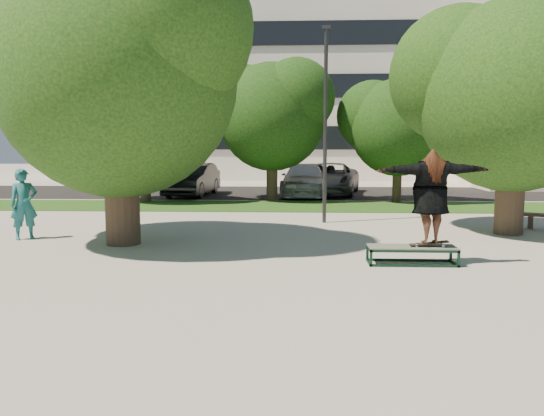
{
  "coord_description": "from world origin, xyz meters",
  "views": [
    {
      "loc": [
        0.11,
        -11.85,
        2.43
      ],
      "look_at": [
        -0.47,
        0.6,
        0.97
      ],
      "focal_mm": 35.0,
      "sensor_mm": 36.0,
      "label": 1
    }
  ],
  "objects_px": {
    "tree_right": "(511,84)",
    "car_silver_b": "(305,180)",
    "tree_left": "(115,63)",
    "bystander": "(24,204)",
    "car_dark": "(192,180)",
    "car_grey": "(329,179)",
    "grind_box": "(412,255)",
    "lamppost": "(325,123)",
    "car_silver_a": "(129,177)"
  },
  "relations": [
    {
      "from": "car_silver_b",
      "to": "tree_left",
      "type": "bearing_deg",
      "value": -107.77
    },
    {
      "from": "lamppost",
      "to": "car_dark",
      "type": "distance_m",
      "value": 10.99
    },
    {
      "from": "tree_left",
      "to": "car_grey",
      "type": "xyz_separation_m",
      "value": [
        6.05,
        13.88,
        -3.63
      ]
    },
    {
      "from": "grind_box",
      "to": "bystander",
      "type": "xyz_separation_m",
      "value": [
        -9.5,
        2.53,
        0.74
      ]
    },
    {
      "from": "tree_right",
      "to": "bystander",
      "type": "distance_m",
      "value": 13.39
    },
    {
      "from": "car_grey",
      "to": "bystander",
      "type": "bearing_deg",
      "value": -112.72
    },
    {
      "from": "bystander",
      "to": "car_grey",
      "type": "height_order",
      "value": "bystander"
    },
    {
      "from": "tree_left",
      "to": "car_dark",
      "type": "height_order",
      "value": "tree_left"
    },
    {
      "from": "car_dark",
      "to": "car_grey",
      "type": "relative_size",
      "value": 0.85
    },
    {
      "from": "car_grey",
      "to": "car_silver_b",
      "type": "bearing_deg",
      "value": -136.6
    },
    {
      "from": "tree_right",
      "to": "car_silver_a",
      "type": "distance_m",
      "value": 20.34
    },
    {
      "from": "car_silver_a",
      "to": "car_silver_b",
      "type": "bearing_deg",
      "value": -16.97
    },
    {
      "from": "grind_box",
      "to": "car_dark",
      "type": "xyz_separation_m",
      "value": [
        -7.5,
        14.87,
        0.61
      ]
    },
    {
      "from": "lamppost",
      "to": "car_silver_b",
      "type": "xyz_separation_m",
      "value": [
        -0.5,
        9.16,
        -2.37
      ]
    },
    {
      "from": "car_silver_b",
      "to": "lamppost",
      "type": "bearing_deg",
      "value": -84.5
    },
    {
      "from": "lamppost",
      "to": "grind_box",
      "type": "relative_size",
      "value": 3.39
    },
    {
      "from": "tree_left",
      "to": "lamppost",
      "type": "bearing_deg",
      "value": 36.42
    },
    {
      "from": "car_grey",
      "to": "car_silver_b",
      "type": "height_order",
      "value": "car_grey"
    },
    {
      "from": "lamppost",
      "to": "car_dark",
      "type": "xyz_separation_m",
      "value": [
        -6.0,
        8.91,
        -2.35
      ]
    },
    {
      "from": "car_dark",
      "to": "bystander",
      "type": "bearing_deg",
      "value": -94.53
    },
    {
      "from": "tree_right",
      "to": "car_dark",
      "type": "xyz_separation_m",
      "value": [
        -10.92,
        10.82,
        -3.29
      ]
    },
    {
      "from": "grind_box",
      "to": "bystander",
      "type": "distance_m",
      "value": 9.86
    },
    {
      "from": "bystander",
      "to": "car_dark",
      "type": "bearing_deg",
      "value": 43.05
    },
    {
      "from": "grind_box",
      "to": "tree_left",
      "type": "bearing_deg",
      "value": 163.11
    },
    {
      "from": "car_silver_a",
      "to": "car_dark",
      "type": "relative_size",
      "value": 0.92
    },
    {
      "from": "car_dark",
      "to": "car_grey",
      "type": "distance_m",
      "value": 6.85
    },
    {
      "from": "lamppost",
      "to": "car_silver_a",
      "type": "bearing_deg",
      "value": 131.01
    },
    {
      "from": "tree_left",
      "to": "tree_right",
      "type": "distance_m",
      "value": 10.41
    },
    {
      "from": "lamppost",
      "to": "car_silver_a",
      "type": "relative_size",
      "value": 1.36
    },
    {
      "from": "car_grey",
      "to": "car_silver_a",
      "type": "bearing_deg",
      "value": -177.61
    },
    {
      "from": "tree_left",
      "to": "tree_right",
      "type": "relative_size",
      "value": 1.09
    },
    {
      "from": "tree_right",
      "to": "car_silver_b",
      "type": "bearing_deg",
      "value": 116.06
    },
    {
      "from": "bystander",
      "to": "car_silver_a",
      "type": "distance_m",
      "value": 15.07
    },
    {
      "from": "car_grey",
      "to": "tree_right",
      "type": "bearing_deg",
      "value": -60.31
    },
    {
      "from": "tree_left",
      "to": "car_grey",
      "type": "distance_m",
      "value": 15.58
    },
    {
      "from": "tree_left",
      "to": "lamppost",
      "type": "height_order",
      "value": "tree_left"
    },
    {
      "from": "tree_right",
      "to": "car_grey",
      "type": "height_order",
      "value": "tree_right"
    },
    {
      "from": "car_silver_b",
      "to": "car_silver_a",
      "type": "bearing_deg",
      "value": 168.54
    },
    {
      "from": "tree_left",
      "to": "grind_box",
      "type": "distance_m",
      "value": 8.26
    },
    {
      "from": "car_silver_a",
      "to": "bystander",
      "type": "bearing_deg",
      "value": -85.52
    },
    {
      "from": "grind_box",
      "to": "lamppost",
      "type": "bearing_deg",
      "value": 104.11
    },
    {
      "from": "tree_left",
      "to": "car_grey",
      "type": "height_order",
      "value": "tree_left"
    },
    {
      "from": "tree_left",
      "to": "bystander",
      "type": "xyz_separation_m",
      "value": [
        -2.71,
        0.47,
        -3.5
      ]
    },
    {
      "from": "bystander",
      "to": "car_dark",
      "type": "distance_m",
      "value": 12.51
    },
    {
      "from": "lamppost",
      "to": "bystander",
      "type": "distance_m",
      "value": 8.99
    },
    {
      "from": "tree_right",
      "to": "grind_box",
      "type": "relative_size",
      "value": 3.62
    },
    {
      "from": "tree_right",
      "to": "car_grey",
      "type": "distance_m",
      "value": 13.02
    },
    {
      "from": "tree_right",
      "to": "car_grey",
      "type": "bearing_deg",
      "value": 109.26
    },
    {
      "from": "car_silver_a",
      "to": "car_silver_b",
      "type": "height_order",
      "value": "car_silver_b"
    },
    {
      "from": "grind_box",
      "to": "car_dark",
      "type": "bearing_deg",
      "value": 116.76
    }
  ]
}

